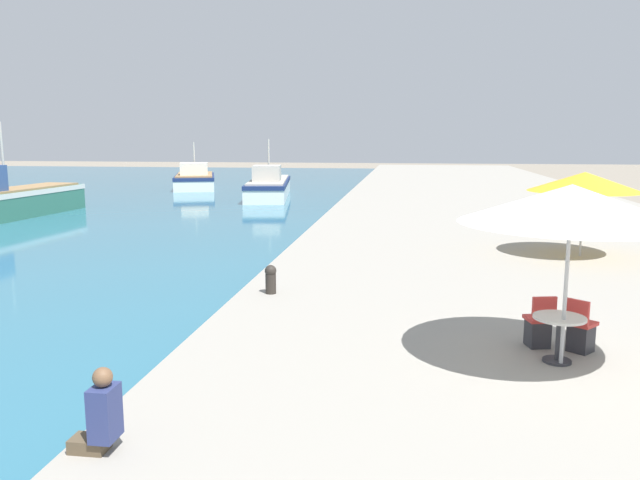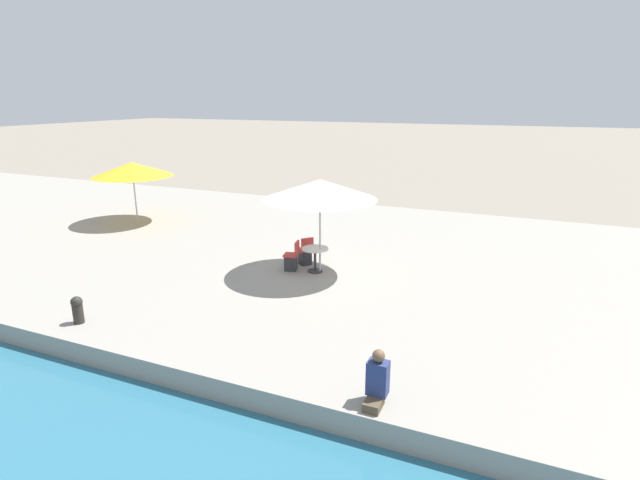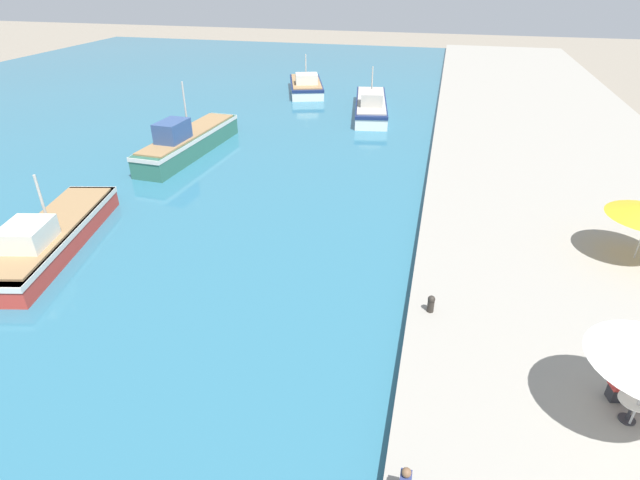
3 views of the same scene
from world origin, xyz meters
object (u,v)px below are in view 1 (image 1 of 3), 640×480
at_px(cafe_umbrella_white, 585,182).
at_px(cafe_table, 559,329).
at_px(person_at_quay, 101,415).
at_px(fishing_boat_far, 269,186).
at_px(fishing_boat_mid, 4,200).
at_px(cafe_chair_right, 580,333).
at_px(fishing_boat_distant, 195,179).
at_px(mooring_bollard, 271,278).
at_px(cafe_umbrella_pink, 571,204).
at_px(cafe_chair_left, 538,328).

xyz_separation_m(cafe_umbrella_white, cafe_table, (-2.72, -9.38, -1.67)).
bearing_deg(person_at_quay, fishing_boat_far, 99.74).
height_order(fishing_boat_mid, person_at_quay, fishing_boat_mid).
height_order(cafe_umbrella_white, cafe_chair_right, cafe_umbrella_white).
xyz_separation_m(fishing_boat_far, fishing_boat_distant, (-7.38, 6.31, -0.05)).
bearing_deg(fishing_boat_mid, cafe_chair_right, -34.60).
bearing_deg(cafe_chair_right, fishing_boat_mid, -177.24).
bearing_deg(fishing_boat_distant, cafe_table, -81.00).
distance_m(fishing_boat_far, person_at_quay, 35.25).
bearing_deg(cafe_umbrella_white, fishing_boat_distant, 127.86).
bearing_deg(fishing_boat_mid, mooring_bollard, -37.69).
height_order(fishing_boat_distant, cafe_umbrella_pink, fishing_boat_distant).
xyz_separation_m(fishing_boat_mid, person_at_quay, (16.27, -21.73, -0.00)).
height_order(cafe_chair_left, cafe_chair_right, same).
relative_size(cafe_umbrella_pink, cafe_chair_left, 3.65).
distance_m(cafe_table, person_at_quay, 6.78).
bearing_deg(cafe_umbrella_white, cafe_chair_left, -108.39).
relative_size(cafe_table, person_at_quay, 0.80).
distance_m(cafe_chair_left, mooring_bollard, 6.01).
bearing_deg(cafe_umbrella_white, fishing_boat_mid, 160.63).
height_order(fishing_boat_far, mooring_bollard, fishing_boat_far).
relative_size(cafe_chair_right, person_at_quay, 0.92).
height_order(fishing_boat_far, cafe_table, fishing_boat_far).
bearing_deg(person_at_quay, cafe_chair_left, 38.31).
distance_m(fishing_boat_mid, fishing_boat_distant, 19.55).
xyz_separation_m(fishing_boat_far, cafe_chair_right, (12.14, -30.52, 0.05)).
relative_size(fishing_boat_far, person_at_quay, 10.78).
bearing_deg(mooring_bollard, cafe_umbrella_pink, -34.82).
distance_m(fishing_boat_mid, fishing_boat_far, 16.60).
relative_size(cafe_umbrella_pink, mooring_bollard, 5.07).
relative_size(cafe_umbrella_pink, cafe_chair_right, 3.65).
relative_size(cafe_umbrella_white, cafe_chair_right, 3.55).
relative_size(cafe_table, cafe_chair_right, 0.88).
height_order(cafe_umbrella_pink, cafe_chair_right, cafe_umbrella_pink).
relative_size(fishing_boat_far, cafe_table, 13.40).
xyz_separation_m(cafe_umbrella_pink, mooring_bollard, (-5.43, 3.78, -2.16)).
distance_m(cafe_table, cafe_chair_left, 0.75).
relative_size(fishing_boat_distant, cafe_umbrella_pink, 2.48).
xyz_separation_m(fishing_boat_distant, cafe_umbrella_pink, (19.08, -37.54, 2.28)).
bearing_deg(cafe_umbrella_pink, cafe_table, 99.22).
bearing_deg(fishing_boat_mid, person_at_quay, -49.81).
distance_m(fishing_boat_far, cafe_chair_left, 32.47).
relative_size(fishing_boat_distant, mooring_bollard, 12.59).
relative_size(fishing_boat_far, cafe_umbrella_pink, 3.23).
height_order(cafe_chair_right, person_at_quay, person_at_quay).
height_order(person_at_quay, mooring_bollard, person_at_quay).
height_order(cafe_umbrella_pink, person_at_quay, cafe_umbrella_pink).
relative_size(fishing_boat_mid, cafe_umbrella_white, 3.25).
distance_m(cafe_umbrella_pink, cafe_table, 1.98).
bearing_deg(mooring_bollard, fishing_boat_far, 102.85).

